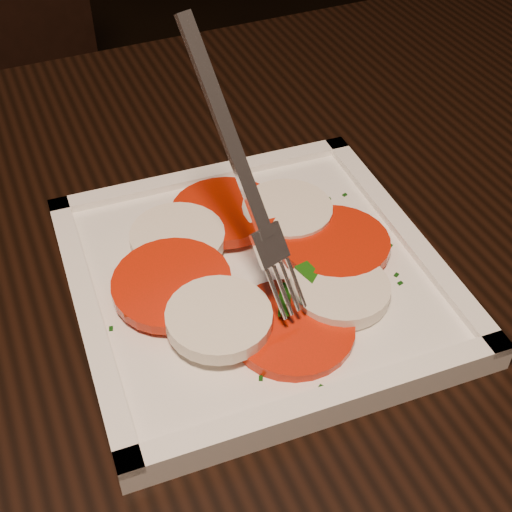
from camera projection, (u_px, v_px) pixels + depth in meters
The scene contains 4 objects.
table at pixel (269, 375), 0.57m from camera, with size 1.30×0.96×0.75m.
plate at pixel (256, 279), 0.50m from camera, with size 0.25×0.25×0.01m, color white.
caprese_salad at pixel (256, 263), 0.49m from camera, with size 0.21×0.21×0.02m.
fork at pixel (228, 161), 0.42m from camera, with size 0.04×0.10×0.16m, color white, non-canonical shape.
Camera 1 is at (0.04, -0.37, 1.11)m, focal length 50.00 mm.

